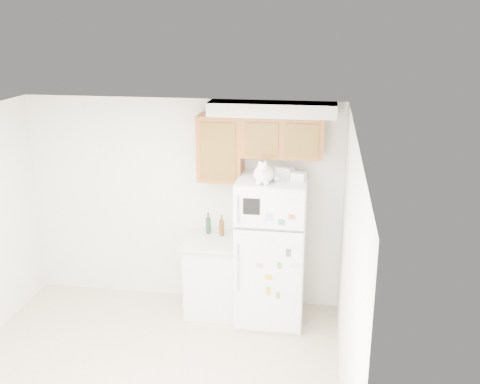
% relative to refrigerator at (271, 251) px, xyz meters
% --- Properties ---
extents(room_shell, '(3.84, 4.04, 2.52)m').
position_rel_refrigerator_xyz_m(room_shell, '(-0.99, -1.36, 0.82)').
color(room_shell, silver).
rests_on(room_shell, ground_plane).
extents(refrigerator, '(0.76, 0.78, 1.70)m').
position_rel_refrigerator_xyz_m(refrigerator, '(0.00, 0.00, 0.00)').
color(refrigerator, white).
rests_on(refrigerator, ground_plane).
extents(base_counter, '(0.64, 0.64, 0.92)m').
position_rel_refrigerator_xyz_m(base_counter, '(-0.69, 0.07, -0.39)').
color(base_counter, white).
rests_on(base_counter, ground_plane).
extents(cat, '(0.27, 0.40, 0.28)m').
position_rel_refrigerator_xyz_m(cat, '(-0.08, -0.17, 0.95)').
color(cat, white).
rests_on(cat, refrigerator).
extents(storage_box_back, '(0.22, 0.19, 0.10)m').
position_rel_refrigerator_xyz_m(storage_box_back, '(0.12, 0.15, 0.90)').
color(storage_box_back, white).
rests_on(storage_box_back, refrigerator).
extents(storage_box_front, '(0.17, 0.14, 0.09)m').
position_rel_refrigerator_xyz_m(storage_box_front, '(0.28, -0.01, 0.89)').
color(storage_box_front, white).
rests_on(storage_box_front, refrigerator).
extents(bottle_green, '(0.06, 0.06, 0.26)m').
position_rel_refrigerator_xyz_m(bottle_green, '(-0.78, 0.24, 0.20)').
color(bottle_green, '#19381E').
rests_on(bottle_green, base_counter).
extents(bottle_amber, '(0.06, 0.06, 0.26)m').
position_rel_refrigerator_xyz_m(bottle_amber, '(-0.61, 0.20, 0.20)').
color(bottle_amber, '#593814').
rests_on(bottle_amber, base_counter).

